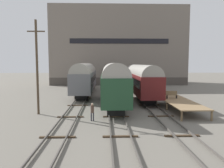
# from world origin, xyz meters

# --- Properties ---
(ground_plane) EXTENTS (200.00, 200.00, 0.00)m
(ground_plane) POSITION_xyz_m (0.00, 0.00, 0.00)
(ground_plane) COLOR #6B665B
(track_left) EXTENTS (2.60, 60.00, 0.26)m
(track_left) POSITION_xyz_m (-4.56, 0.00, 0.14)
(track_left) COLOR #4C4742
(track_left) RESTS_ON ground
(track_middle) EXTENTS (2.60, 60.00, 0.26)m
(track_middle) POSITION_xyz_m (0.00, 0.00, 0.14)
(track_middle) COLOR #4C4742
(track_middle) RESTS_ON ground
(track_right) EXTENTS (2.60, 60.00, 0.26)m
(track_right) POSITION_xyz_m (4.56, 0.00, 0.14)
(track_right) COLOR #4C4742
(track_right) RESTS_ON ground
(train_car_grey) EXTENTS (3.12, 18.29, 5.37)m
(train_car_grey) POSITION_xyz_m (-4.56, 13.80, 3.05)
(train_car_grey) COLOR black
(train_car_grey) RESTS_ON ground
(train_car_maroon) EXTENTS (2.98, 18.85, 5.15)m
(train_car_maroon) POSITION_xyz_m (4.56, 10.04, 2.94)
(train_car_maroon) COLOR black
(train_car_maroon) RESTS_ON ground
(train_car_green) EXTENTS (3.07, 15.21, 5.42)m
(train_car_green) POSITION_xyz_m (0.00, 3.04, 3.07)
(train_car_green) COLOR black
(train_car_green) RESTS_ON ground
(station_platform) EXTENTS (3.15, 10.02, 1.04)m
(station_platform) POSITION_xyz_m (7.45, 0.08, 0.96)
(station_platform) COLOR #8C704C
(station_platform) RESTS_ON ground
(bench) EXTENTS (1.40, 0.40, 0.91)m
(bench) POSITION_xyz_m (7.20, 2.13, 1.53)
(bench) COLOR brown
(bench) RESTS_ON station_platform
(person_worker) EXTENTS (0.32, 0.32, 1.69)m
(person_worker) POSITION_xyz_m (-2.29, -4.43, 1.01)
(person_worker) COLOR #282833
(person_worker) RESTS_ON ground
(utility_pole) EXTENTS (1.80, 0.24, 9.82)m
(utility_pole) POSITION_xyz_m (-8.16, -1.47, 5.07)
(utility_pole) COLOR #473828
(utility_pole) RESTS_ON ground
(warehouse_building) EXTENTS (33.89, 11.81, 19.44)m
(warehouse_building) POSITION_xyz_m (2.43, 34.24, 9.72)
(warehouse_building) COLOR #46403A
(warehouse_building) RESTS_ON ground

